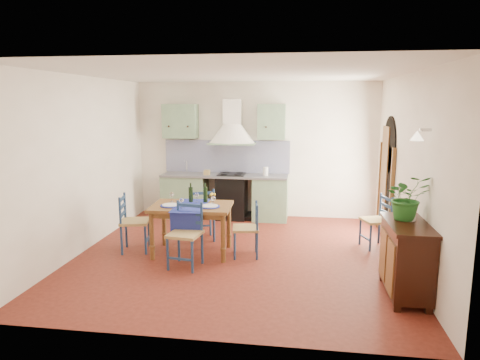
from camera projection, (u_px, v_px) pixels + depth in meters
The scene contains 13 objects.
floor at pixel (238, 255), 6.76m from camera, with size 5.00×5.00×0.00m, color #4B1710.
back_wall at pixel (232, 168), 8.87m from camera, with size 5.00×0.96×2.80m.
right_wall at pixel (404, 172), 6.45m from camera, with size 0.26×5.00×2.80m.
left_wall at pixel (84, 164), 6.86m from camera, with size 0.04×5.00×2.80m, color white.
ceiling at pixel (238, 73), 6.26m from camera, with size 5.00×5.00×0.01m, color silver.
dining_table at pixel (192, 211), 6.72m from camera, with size 1.28×0.97×1.11m.
chair_near at pixel (186, 234), 6.22m from camera, with size 0.50×0.50×0.95m.
chair_far at pixel (202, 213), 7.43m from camera, with size 0.56×0.56×0.93m.
chair_left at pixel (133, 222), 6.87m from camera, with size 0.51×0.51×0.93m.
chair_right at pixel (248, 229), 6.65m from camera, with size 0.45×0.45×0.85m.
chair_spare at pixel (377, 221), 7.06m from camera, with size 0.53×0.53×0.88m.
sideboard at pixel (406, 256), 5.25m from camera, with size 0.50×1.05×0.94m.
potted_plant at pixel (407, 197), 5.28m from camera, with size 0.52×0.45×0.57m, color #1F5A1F.
Camera 1 is at (0.95, -6.37, 2.37)m, focal length 32.00 mm.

